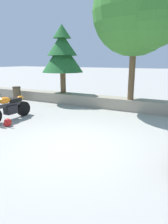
# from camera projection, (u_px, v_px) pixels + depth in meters

# --- Properties ---
(ground_plane) EXTENTS (120.00, 120.00, 0.00)m
(ground_plane) POSITION_uv_depth(u_px,v_px,m) (75.00, 145.00, 5.66)
(ground_plane) COLOR #A3A099
(stone_wall) EXTENTS (36.00, 0.80, 0.55)m
(stone_wall) POSITION_uv_depth(u_px,v_px,m) (124.00, 104.00, 9.72)
(stone_wall) COLOR gray
(stone_wall) RESTS_ON ground
(motorcycle_orange_near_left) EXTENTS (0.67, 2.07, 1.18)m
(motorcycle_orange_near_left) POSITION_uv_depth(u_px,v_px,m) (9.00, 108.00, 7.95)
(motorcycle_orange_near_left) COLOR black
(motorcycle_orange_near_left) RESTS_ON ground
(rider_helmet) EXTENTS (0.28, 0.28, 0.28)m
(rider_helmet) POSITION_uv_depth(u_px,v_px,m) (7.00, 122.00, 7.26)
(rider_helmet) COLOR #B21919
(rider_helmet) RESTS_ON ground
(pine_tree_far_left) EXTENTS (2.24, 2.24, 3.63)m
(pine_tree_far_left) POSITION_uv_depth(u_px,v_px,m) (62.00, 53.00, 10.74)
(pine_tree_far_left) COLOR brown
(pine_tree_far_left) RESTS_ON stone_wall
(leafy_tree_mid_left) EXTENTS (3.85, 3.67, 5.60)m
(leafy_tree_mid_left) POSITION_uv_depth(u_px,v_px,m) (139.00, 13.00, 8.27)
(leafy_tree_mid_left) COLOR brown
(leafy_tree_mid_left) RESTS_ON stone_wall
(trash_bin) EXTENTS (0.46, 0.46, 0.86)m
(trash_bin) POSITION_uv_depth(u_px,v_px,m) (17.00, 94.00, 11.62)
(trash_bin) COLOR brown
(trash_bin) RESTS_ON ground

